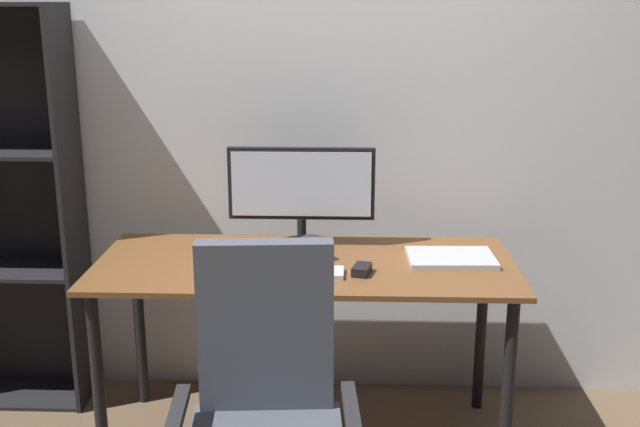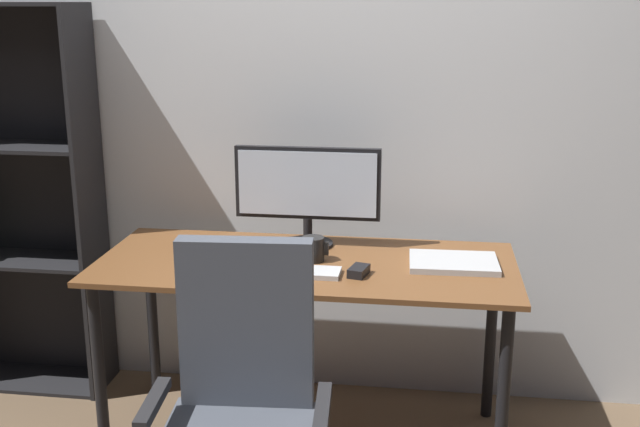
{
  "view_description": "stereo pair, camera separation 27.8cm",
  "coord_description": "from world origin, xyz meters",
  "px_view_note": "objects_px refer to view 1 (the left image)",
  "views": [
    {
      "loc": [
        0.15,
        -2.71,
        1.67
      ],
      "look_at": [
        0.06,
        -0.03,
        0.93
      ],
      "focal_mm": 43.23,
      "sensor_mm": 36.0,
      "label": 1
    },
    {
      "loc": [
        0.43,
        -2.68,
        1.67
      ],
      "look_at": [
        0.06,
        -0.03,
        0.93
      ],
      "focal_mm": 43.23,
      "sensor_mm": 36.0,
      "label": 2
    }
  ],
  "objects_px": {
    "mouse": "(362,270)",
    "coffee_mug": "(312,249)",
    "keyboard": "(302,272)",
    "desk": "(305,284)",
    "monitor": "(301,190)",
    "laptop": "(451,258)"
  },
  "relations": [
    {
      "from": "laptop",
      "to": "keyboard",
      "type": "bearing_deg",
      "value": -164.37
    },
    {
      "from": "keyboard",
      "to": "mouse",
      "type": "xyz_separation_m",
      "value": [
        0.21,
        0.02,
        0.01
      ]
    },
    {
      "from": "keyboard",
      "to": "laptop",
      "type": "relative_size",
      "value": 0.91
    },
    {
      "from": "desk",
      "to": "mouse",
      "type": "distance_m",
      "value": 0.26
    },
    {
      "from": "coffee_mug",
      "to": "laptop",
      "type": "relative_size",
      "value": 0.31
    },
    {
      "from": "mouse",
      "to": "laptop",
      "type": "height_order",
      "value": "mouse"
    },
    {
      "from": "mouse",
      "to": "coffee_mug",
      "type": "distance_m",
      "value": 0.23
    },
    {
      "from": "monitor",
      "to": "coffee_mug",
      "type": "height_order",
      "value": "monitor"
    },
    {
      "from": "coffee_mug",
      "to": "mouse",
      "type": "bearing_deg",
      "value": -36.81
    },
    {
      "from": "desk",
      "to": "monitor",
      "type": "bearing_deg",
      "value": 96.71
    },
    {
      "from": "monitor",
      "to": "mouse",
      "type": "height_order",
      "value": "monitor"
    },
    {
      "from": "laptop",
      "to": "mouse",
      "type": "bearing_deg",
      "value": -156.98
    },
    {
      "from": "monitor",
      "to": "mouse",
      "type": "distance_m",
      "value": 0.45
    },
    {
      "from": "mouse",
      "to": "laptop",
      "type": "xyz_separation_m",
      "value": [
        0.33,
        0.15,
        -0.01
      ]
    },
    {
      "from": "monitor",
      "to": "keyboard",
      "type": "xyz_separation_m",
      "value": [
        0.02,
        -0.34,
        -0.22
      ]
    },
    {
      "from": "coffee_mug",
      "to": "laptop",
      "type": "distance_m",
      "value": 0.52
    },
    {
      "from": "desk",
      "to": "laptop",
      "type": "relative_size",
      "value": 4.86
    },
    {
      "from": "coffee_mug",
      "to": "laptop",
      "type": "bearing_deg",
      "value": 2.12
    },
    {
      "from": "keyboard",
      "to": "monitor",
      "type": "bearing_deg",
      "value": 93.72
    },
    {
      "from": "mouse",
      "to": "coffee_mug",
      "type": "bearing_deg",
      "value": 157.23
    },
    {
      "from": "keyboard",
      "to": "mouse",
      "type": "bearing_deg",
      "value": 4.94
    },
    {
      "from": "monitor",
      "to": "laptop",
      "type": "xyz_separation_m",
      "value": [
        0.57,
        -0.16,
        -0.22
      ]
    }
  ]
}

